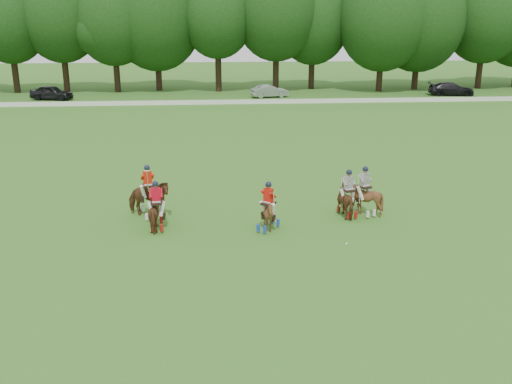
{
  "coord_description": "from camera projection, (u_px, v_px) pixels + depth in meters",
  "views": [
    {
      "loc": [
        -1.01,
        -18.68,
        8.6
      ],
      "look_at": [
        0.81,
        4.2,
        1.4
      ],
      "focal_mm": 40.0,
      "sensor_mm": 36.0,
      "label": 1
    }
  ],
  "objects": [
    {
      "name": "tree_line",
      "position": [
        220.0,
        17.0,
        63.68
      ],
      "size": [
        117.98,
        14.32,
        14.75
      ],
      "color": "black",
      "rests_on": "ground"
    },
    {
      "name": "polo_ball",
      "position": [
        347.0,
        244.0,
        22.15
      ],
      "size": [
        0.09,
        0.09,
        0.09
      ],
      "primitive_type": "sphere",
      "color": "white",
      "rests_on": "ground"
    },
    {
      "name": "polo_red_b",
      "position": [
        149.0,
        198.0,
        25.01
      ],
      "size": [
        1.92,
        1.74,
        2.35
      ],
      "color": "#4E2F14",
      "rests_on": "ground"
    },
    {
      "name": "boundary_rail",
      "position": [
        221.0,
        102.0,
        56.5
      ],
      "size": [
        120.0,
        0.1,
        0.44
      ],
      "primitive_type": "cube",
      "color": "white",
      "rests_on": "ground"
    },
    {
      "name": "polo_red_a",
      "position": [
        157.0,
        213.0,
        23.57
      ],
      "size": [
        1.01,
        1.65,
        2.62
      ],
      "color": "#4E2F14",
      "rests_on": "ground"
    },
    {
      "name": "car_left",
      "position": [
        52.0,
        93.0,
        59.3
      ],
      "size": [
        4.65,
        2.7,
        1.49
      ],
      "primitive_type": "imported",
      "rotation": [
        0.0,
        0.0,
        1.34
      ],
      "color": "black",
      "rests_on": "ground"
    },
    {
      "name": "car_mid",
      "position": [
        270.0,
        91.0,
        61.05
      ],
      "size": [
        4.16,
        2.22,
        1.3
      ],
      "primitive_type": "imported",
      "rotation": [
        0.0,
        0.0,
        1.79
      ],
      "color": "#9A9A9F",
      "rests_on": "ground"
    },
    {
      "name": "ground",
      "position": [
        243.0,
        265.0,
        20.42
      ],
      "size": [
        180.0,
        180.0,
        0.0
      ],
      "primitive_type": "plane",
      "color": "#31651D",
      "rests_on": "ground"
    },
    {
      "name": "polo_red_c",
      "position": [
        268.0,
        213.0,
        23.47
      ],
      "size": [
        1.63,
        1.65,
        2.09
      ],
      "color": "#4E2F14",
      "rests_on": "ground"
    },
    {
      "name": "car_right",
      "position": [
        451.0,
        89.0,
        62.56
      ],
      "size": [
        5.13,
        2.79,
        1.41
      ],
      "primitive_type": "imported",
      "rotation": [
        0.0,
        0.0,
        1.4
      ],
      "color": "black",
      "rests_on": "ground"
    },
    {
      "name": "polo_stripe_a",
      "position": [
        348.0,
        200.0,
        25.1
      ],
      "size": [
        1.1,
        1.79,
        2.13
      ],
      "color": "#4E2F14",
      "rests_on": "ground"
    },
    {
      "name": "polo_stripe_b",
      "position": [
        364.0,
        198.0,
        25.28
      ],
      "size": [
        1.68,
        1.75,
        2.23
      ],
      "color": "#4E2F14",
      "rests_on": "ground"
    }
  ]
}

